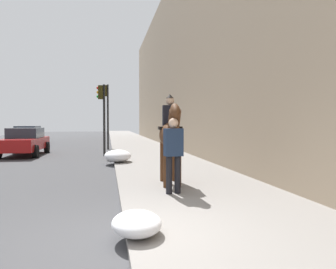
% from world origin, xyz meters
% --- Properties ---
extents(sidewalk_slab, '(120.00, 3.85, 0.12)m').
position_xyz_m(sidewalk_slab, '(0.00, -1.93, 0.06)').
color(sidewalk_slab, gray).
rests_on(sidewalk_slab, ground).
extents(mounted_horse_near, '(2.15, 0.67, 2.34)m').
position_xyz_m(mounted_horse_near, '(3.61, -1.34, 1.43)').
color(mounted_horse_near, '#4C2B16').
rests_on(mounted_horse_near, sidewalk_slab).
extents(pedestrian_greeting, '(0.30, 0.43, 1.70)m').
position_xyz_m(pedestrian_greeting, '(2.55, -1.20, 1.10)').
color(pedestrian_greeting, black).
rests_on(pedestrian_greeting, sidewalk_slab).
extents(car_near_lane, '(4.52, 1.95, 1.44)m').
position_xyz_m(car_near_lane, '(13.46, 4.52, 0.74)').
color(car_near_lane, maroon).
rests_on(car_near_lane, ground).
extents(car_mid_lane, '(4.39, 2.11, 1.44)m').
position_xyz_m(car_mid_lane, '(24.26, 6.90, 0.76)').
color(car_mid_lane, navy).
rests_on(car_mid_lane, ground).
extents(traffic_light_near_curb, '(0.20, 0.44, 3.67)m').
position_xyz_m(traffic_light_near_curb, '(12.37, 0.51, 2.47)').
color(traffic_light_near_curb, black).
rests_on(traffic_light_near_curb, ground).
extents(traffic_light_far_curb, '(0.20, 0.44, 4.15)m').
position_xyz_m(traffic_light_far_curb, '(16.48, 0.32, 2.77)').
color(traffic_light_far_curb, black).
rests_on(traffic_light_far_curb, ground).
extents(snow_pile_near, '(0.93, 0.71, 0.32)m').
position_xyz_m(snow_pile_near, '(0.04, -0.15, 0.28)').
color(snow_pile_near, white).
rests_on(snow_pile_near, sidewalk_slab).
extents(snow_pile_far, '(1.42, 1.09, 0.49)m').
position_xyz_m(snow_pile_far, '(8.76, -0.15, 0.37)').
color(snow_pile_far, white).
rests_on(snow_pile_far, sidewalk_slab).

